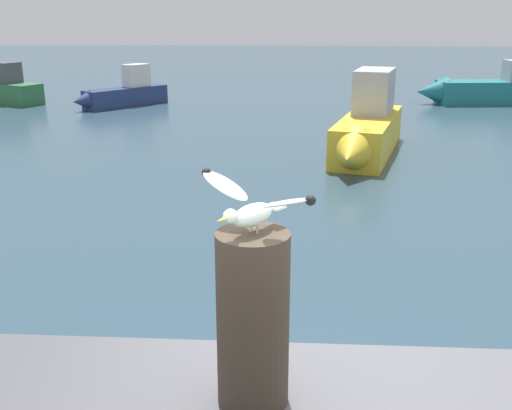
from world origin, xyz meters
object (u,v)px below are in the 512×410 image
boat_teal (497,89)px  boat_navy (122,94)px  seagull (252,206)px  mooring_post (253,320)px  boat_yellow (367,129)px

boat_teal → boat_navy: 13.88m
boat_navy → seagull: bearing=-72.6°
seagull → mooring_post: bearing=49.1°
boat_teal → boat_yellow: boat_teal is taller
boat_teal → boat_navy: size_ratio=1.81×
mooring_post → boat_teal: size_ratio=0.14×
seagull → boat_navy: (-5.97, 19.10, -2.03)m
boat_navy → boat_teal: bearing=6.3°
boat_teal → boat_yellow: (-5.86, -8.89, 0.11)m
boat_teal → boat_navy: (-13.79, -1.52, -0.09)m
mooring_post → boat_navy: bearing=107.4°
seagull → boat_navy: size_ratio=0.17×
mooring_post → seagull: seagull is taller
boat_teal → boat_navy: boat_teal is taller
boat_yellow → seagull: bearing=-99.5°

